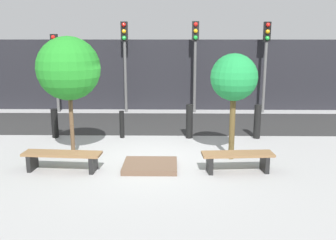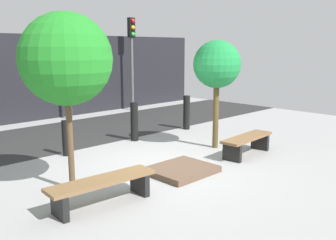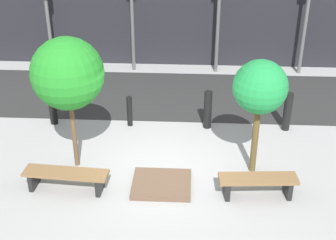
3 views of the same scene
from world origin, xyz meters
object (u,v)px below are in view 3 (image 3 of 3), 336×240
at_px(bench_right, 258,183).
at_px(bollard_right, 287,112).
at_px(planter_bed, 162,184).
at_px(bollard_left, 130,111).
at_px(traffic_light_west, 46,5).
at_px(bollard_center, 208,110).
at_px(bench_left, 66,177).
at_px(tree_behind_left_bench, 67,74).
at_px(tree_behind_right_bench, 260,88).
at_px(bollard_far_left, 53,108).

height_order(bench_right, bollard_right, bollard_right).
height_order(planter_bed, bollard_left, bollard_left).
bearing_deg(traffic_light_west, planter_bed, -57.82).
height_order(bench_right, bollard_center, bollard_center).
distance_m(bench_left, bollard_right, 6.09).
xyz_separation_m(bench_right, bollard_right, (1.11, 3.01, 0.21)).
xyz_separation_m(planter_bed, tree_behind_left_bench, (-2.09, 0.77, 2.29)).
bearing_deg(bollard_center, bench_right, -71.27).
xyz_separation_m(bench_right, bollard_left, (-3.15, 3.01, 0.10)).
distance_m(bench_left, tree_behind_right_bench, 4.64).
height_order(bollard_far_left, bollard_center, bollard_center).
bearing_deg(bollard_center, bollard_far_left, 180.00).
height_order(bench_left, traffic_light_west, traffic_light_west).
xyz_separation_m(bollard_left, traffic_light_west, (-3.27, 4.08, 1.83)).
bearing_deg(bollard_left, bollard_center, 0.00).
relative_size(bench_right, bollard_center, 1.59).
height_order(bollard_center, bollard_right, bollard_center).
bearing_deg(bollard_far_left, bollard_center, 0.00).
height_order(tree_behind_right_bench, bollard_left, tree_behind_right_bench).
distance_m(bench_left, traffic_light_west, 7.69).
height_order(tree_behind_right_bench, bollard_right, tree_behind_right_bench).
relative_size(bollard_left, traffic_light_west, 0.27).
relative_size(bollard_far_left, bollard_center, 0.85).
distance_m(tree_behind_right_bench, bollard_center, 2.78).
bearing_deg(bollard_center, tree_behind_left_bench, -147.08).
height_order(tree_behind_right_bench, bollard_center, tree_behind_right_bench).
bearing_deg(bollard_far_left, bench_left, -69.71).
distance_m(bench_left, planter_bed, 2.11).
bearing_deg(traffic_light_west, tree_behind_right_bench, -43.63).
height_order(bollard_left, bollard_center, bollard_center).
distance_m(tree_behind_left_bench, bollard_right, 5.95).
height_order(planter_bed, bollard_far_left, bollard_far_left).
bearing_deg(bollard_right, tree_behind_left_bench, -158.88).
relative_size(tree_behind_right_bench, traffic_light_west, 0.85).
bearing_deg(bollard_center, tree_behind_right_bench, -63.44).
height_order(planter_bed, bollard_center, bollard_center).
bearing_deg(bollard_left, tree_behind_right_bench, -32.92).
bearing_deg(planter_bed, bollard_right, 41.29).
height_order(bench_right, bollard_left, bollard_left).
height_order(bench_left, bollard_right, bollard_right).
relative_size(bollard_left, bollard_center, 0.80).
bearing_deg(planter_bed, tree_behind_left_bench, 159.78).
distance_m(planter_bed, bollard_left, 3.03).
distance_m(planter_bed, traffic_light_west, 8.44).
bearing_deg(tree_behind_left_bench, bollard_far_left, 118.59).
relative_size(planter_bed, traffic_light_west, 0.40).
bearing_deg(bench_left, bollard_right, 33.76).
height_order(bollard_left, traffic_light_west, traffic_light_west).
xyz_separation_m(bollard_right, traffic_light_west, (-7.54, 4.08, 1.72)).
relative_size(bollard_center, bollard_right, 1.00).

